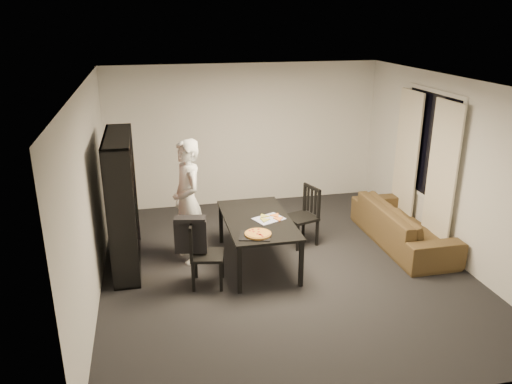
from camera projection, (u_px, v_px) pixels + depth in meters
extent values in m
cube|color=black|center=(283.00, 267.00, 7.11)|extent=(5.00, 5.50, 0.01)
cube|color=white|center=(287.00, 83.00, 6.24)|extent=(5.00, 5.50, 0.01)
cube|color=silver|center=(245.00, 135.00, 9.20)|extent=(5.00, 0.01, 2.60)
cube|color=silver|center=(374.00, 283.00, 4.15)|extent=(5.00, 0.01, 2.60)
cube|color=silver|center=(90.00, 195.00, 6.16)|extent=(0.01, 5.50, 2.60)
cube|color=silver|center=(452.00, 169.00, 7.18)|extent=(0.01, 5.50, 2.60)
cube|color=black|center=(430.00, 146.00, 7.67)|extent=(0.02, 1.40, 1.60)
cube|color=white|center=(430.00, 146.00, 7.66)|extent=(0.03, 1.52, 1.72)
cube|color=beige|center=(441.00, 178.00, 7.29)|extent=(0.03, 0.70, 2.25)
cube|color=beige|center=(406.00, 159.00, 8.24)|extent=(0.03, 0.70, 2.25)
cube|color=black|center=(123.00, 202.00, 6.90)|extent=(0.35, 1.50, 1.90)
cube|color=black|center=(258.00, 220.00, 7.04)|extent=(0.91, 1.65, 0.04)
cube|color=black|center=(239.00, 270.00, 6.36)|extent=(0.05, 0.05, 0.65)
cube|color=black|center=(301.00, 264.00, 6.53)|extent=(0.05, 0.05, 0.65)
cube|color=black|center=(221.00, 223.00, 7.79)|extent=(0.05, 0.05, 0.65)
cube|color=black|center=(272.00, 219.00, 7.96)|extent=(0.05, 0.05, 0.65)
cube|color=black|center=(208.00, 255.00, 6.53)|extent=(0.49, 0.49, 0.04)
cube|color=black|center=(192.00, 239.00, 6.45)|extent=(0.12, 0.42, 0.45)
cube|color=black|center=(192.00, 224.00, 6.38)|extent=(0.11, 0.40, 0.05)
cube|color=black|center=(221.00, 277.00, 6.44)|extent=(0.04, 0.04, 0.41)
cube|color=black|center=(222.00, 264.00, 6.78)|extent=(0.04, 0.04, 0.41)
cube|color=black|center=(193.00, 277.00, 6.44)|extent=(0.04, 0.04, 0.41)
cube|color=black|center=(196.00, 264.00, 6.77)|extent=(0.04, 0.04, 0.41)
cube|color=black|center=(301.00, 218.00, 7.71)|extent=(0.54, 0.54, 0.04)
cube|color=black|center=(312.00, 200.00, 7.72)|extent=(0.17, 0.42, 0.46)
cube|color=black|center=(312.00, 188.00, 7.65)|extent=(0.15, 0.40, 0.05)
cube|color=black|center=(284.00, 230.00, 7.85)|extent=(0.04, 0.04, 0.42)
cube|color=black|center=(298.00, 238.00, 7.55)|extent=(0.04, 0.04, 0.42)
cube|color=black|center=(303.00, 225.00, 8.03)|extent=(0.04, 0.04, 0.42)
cube|color=black|center=(317.00, 233.00, 7.73)|extent=(0.04, 0.04, 0.42)
cube|color=black|center=(191.00, 237.00, 6.44)|extent=(0.43, 0.16, 0.45)
cube|color=black|center=(190.00, 219.00, 6.35)|extent=(0.42, 0.25, 0.05)
imported|color=white|center=(188.00, 202.00, 7.07)|extent=(0.58, 0.74, 1.80)
cube|color=black|center=(255.00, 236.00, 6.48)|extent=(0.47, 0.41, 0.01)
cylinder|color=olive|center=(258.00, 234.00, 6.49)|extent=(0.35, 0.35, 0.02)
cylinder|color=gold|center=(258.00, 233.00, 6.48)|extent=(0.31, 0.31, 0.01)
cube|color=silver|center=(269.00, 219.00, 7.02)|extent=(0.49, 0.43, 0.01)
imported|color=#47351C|center=(403.00, 225.00, 7.78)|extent=(0.83, 2.13, 0.62)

